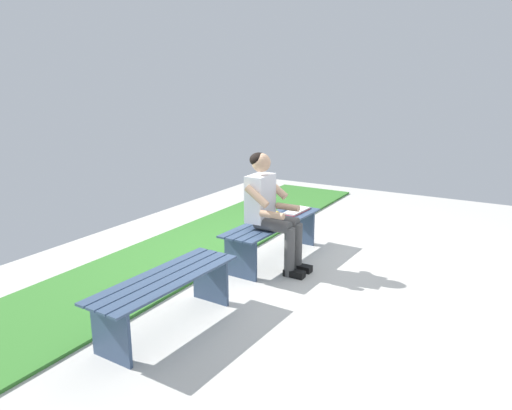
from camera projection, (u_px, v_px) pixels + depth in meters
The scene contains 7 objects.
ground_plane at pixel (323, 313), 4.31m from camera, with size 10.00×7.00×0.04m, color beige.
grass_strip at pixel (151, 267), 5.28m from camera, with size 9.00×1.30×0.03m, color #387A2D.
bench_near at pixel (273, 231), 5.48m from camera, with size 1.57×0.49×0.45m.
bench_far at pixel (166, 290), 3.94m from camera, with size 1.42×0.49×0.45m.
person_seated at pixel (270, 207), 5.12m from camera, with size 0.50×0.69×1.26m.
apple at pixel (277, 214), 5.61m from camera, with size 0.07×0.07×0.07m, color gold.
book_open at pixel (297, 211), 5.83m from camera, with size 0.42×0.17×0.02m.
Camera 1 is at (4.62, 2.46, 1.99)m, focal length 34.08 mm.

